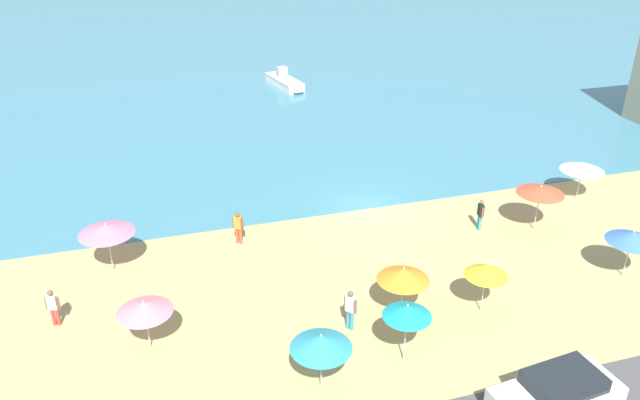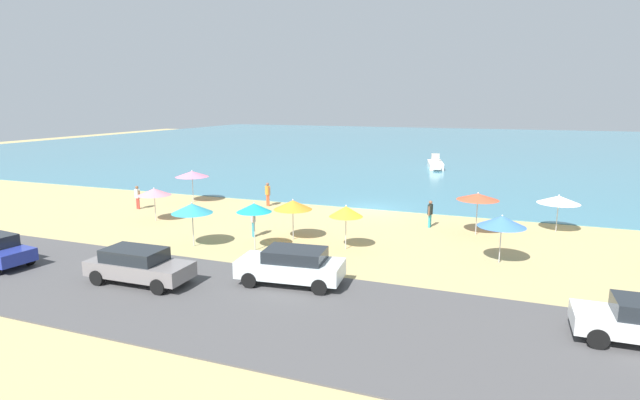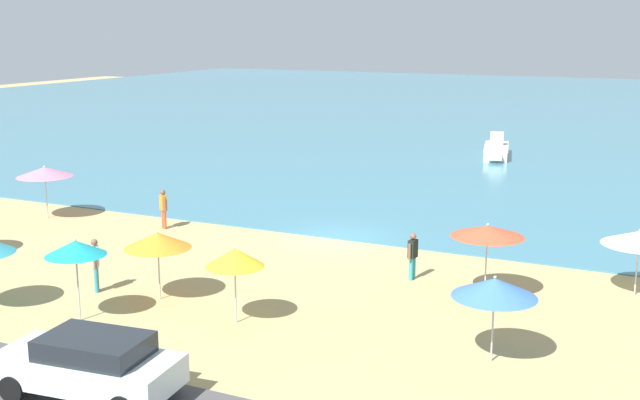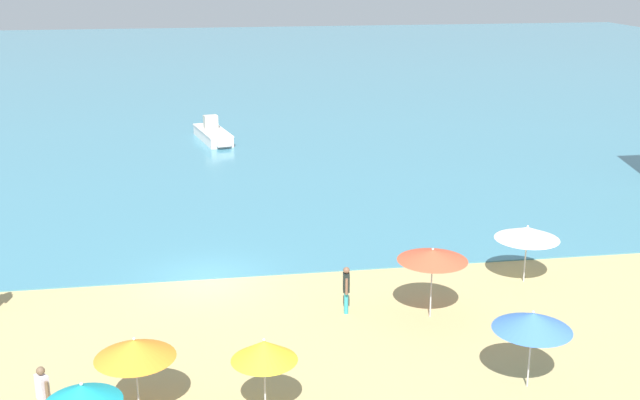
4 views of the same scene
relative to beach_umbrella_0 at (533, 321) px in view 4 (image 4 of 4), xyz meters
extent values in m
plane|color=tan|center=(-8.74, 9.27, -2.01)|extent=(160.00, 160.00, 0.00)
cube|color=teal|center=(-8.74, 64.27, -1.98)|extent=(150.00, 110.00, 0.05)
cylinder|color=#B2B2B7|center=(0.00, 0.00, -1.10)|extent=(0.05, 0.05, 1.81)
cone|color=#3E72C7|center=(0.00, 0.00, 0.00)|extent=(2.21, 2.21, 0.50)
sphere|color=silver|center=(0.00, 0.00, 0.28)|extent=(0.08, 0.08, 0.08)
cylinder|color=#B2B2B7|center=(2.93, 7.22, -1.14)|extent=(0.05, 0.05, 1.74)
cone|color=white|center=(2.93, 7.22, -0.09)|extent=(2.37, 2.37, 0.45)
sphere|color=silver|center=(2.93, 7.22, 0.16)|extent=(0.08, 0.08, 0.08)
cylinder|color=#B2B2B7|center=(-1.40, 4.82, -0.96)|extent=(0.05, 0.05, 2.08)
cone|color=#DA5031|center=(-1.40, 4.82, 0.21)|extent=(2.34, 2.34, 0.36)
sphere|color=silver|center=(-1.40, 4.82, 0.42)|extent=(0.08, 0.08, 0.08)
cylinder|color=#B2B2B7|center=(-10.73, 0.21, -1.14)|extent=(0.05, 0.05, 1.74)
cone|color=orange|center=(-10.73, 0.21, -0.06)|extent=(2.11, 2.11, 0.51)
sphere|color=silver|center=(-10.73, 0.21, 0.22)|extent=(0.08, 0.08, 0.08)
cylinder|color=#B2B2B7|center=(-7.45, -0.50, -1.12)|extent=(0.05, 0.05, 1.77)
cone|color=yellow|center=(-7.45, -0.50, -0.01)|extent=(1.73, 1.73, 0.54)
sphere|color=silver|center=(-7.45, -0.50, 0.29)|extent=(0.08, 0.08, 0.08)
cone|color=teal|center=(-11.72, -2.37, 0.22)|extent=(1.78, 1.78, 0.44)
sphere|color=silver|center=(-11.72, -2.37, 0.48)|extent=(0.08, 0.08, 0.08)
cube|color=silver|center=(-13.04, -0.09, -0.80)|extent=(0.39, 0.42, 0.68)
sphere|color=brown|center=(-13.04, -0.09, -0.33)|extent=(0.22, 0.22, 0.22)
cylinder|color=brown|center=(-12.90, -0.28, -0.85)|extent=(0.09, 0.09, 0.62)
cylinder|color=brown|center=(-13.19, 0.10, -0.85)|extent=(0.09, 0.09, 0.62)
cylinder|color=teal|center=(-4.12, 5.71, -1.61)|extent=(0.14, 0.14, 0.79)
cylinder|color=teal|center=(-4.14, 5.53, -1.61)|extent=(0.14, 0.14, 0.79)
cube|color=black|center=(-4.13, 5.62, -0.91)|extent=(0.27, 0.39, 0.62)
sphere|color=brown|center=(-4.13, 5.62, -0.47)|extent=(0.22, 0.22, 0.22)
cylinder|color=brown|center=(-4.09, 5.85, -0.96)|extent=(0.09, 0.09, 0.56)
cylinder|color=brown|center=(-4.16, 5.38, -0.96)|extent=(0.09, 0.09, 0.56)
cube|color=silver|center=(-7.75, 32.79, -1.64)|extent=(2.47, 5.08, 0.63)
cube|color=silver|center=(-7.19, 30.21, -1.58)|extent=(0.89, 0.60, 0.38)
cube|color=silver|center=(-7.75, 32.79, -1.29)|extent=(2.55, 5.09, 0.08)
cube|color=#B2AD9E|center=(-7.86, 33.26, -0.85)|extent=(0.99, 0.77, 0.95)
camera|label=1|loc=(-19.77, -18.67, 13.76)|focal=35.00mm
camera|label=2|loc=(0.21, -24.05, 5.50)|focal=28.00mm
camera|label=3|loc=(4.42, -19.54, 6.57)|focal=45.00mm
camera|label=4|loc=(-8.96, -18.91, 9.64)|focal=45.00mm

